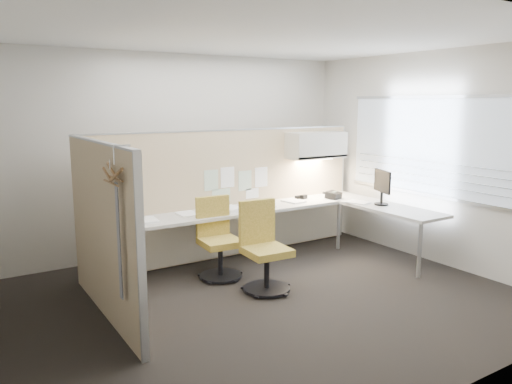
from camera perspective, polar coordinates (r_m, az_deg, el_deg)
floor at (r=5.57m, az=0.28°, el=-12.33°), size 5.50×4.50×0.01m
ceiling at (r=5.19m, az=0.31°, el=17.71°), size 5.50×4.50×0.01m
wall_back at (r=7.18m, az=-9.48°, el=4.24°), size 5.50×0.02×2.80m
wall_front at (r=3.54m, az=20.37°, el=-2.29°), size 5.50×0.02×2.80m
wall_right at (r=7.06m, az=19.48°, el=3.70°), size 0.02×4.50×2.80m
window_pane at (r=7.02m, az=19.43°, el=4.91°), size 0.01×2.80×1.30m
partition_back at (r=6.91m, az=-3.04°, el=-0.26°), size 4.10×0.06×1.75m
partition_left at (r=5.15m, az=-17.08°, el=-4.34°), size 0.06×2.20×1.75m
desk at (r=6.77m, az=1.78°, el=-2.83°), size 4.00×2.07×0.73m
overhead_bin at (r=7.41m, az=6.90°, el=5.35°), size 0.90×0.36×0.38m
task_light_strip at (r=7.43m, az=6.86°, el=3.73°), size 0.60×0.06×0.02m
pinned_papers at (r=6.89m, az=-2.33°, el=1.06°), size 1.01×0.00×0.47m
poster at (r=6.18m, az=-15.98°, el=3.23°), size 0.28×0.00×0.35m
chair_left at (r=5.73m, az=0.86°, el=-6.60°), size 0.53×0.54×1.01m
chair_right at (r=6.16m, az=-4.39°, el=-5.59°), size 0.51×0.52×0.98m
monitor at (r=7.05m, az=14.21°, el=0.77°), size 0.19×0.44×0.48m
phone at (r=7.43m, az=8.82°, el=-0.36°), size 0.26×0.25×0.12m
stapler at (r=7.37m, az=4.94°, el=-0.57°), size 0.14×0.05×0.05m
tape_dispenser at (r=7.37m, az=5.50°, el=-0.55°), size 0.11×0.08×0.06m
coat_hook at (r=4.32m, az=-15.90°, el=0.41°), size 0.18×0.44×1.32m
paper_stack_0 at (r=6.09m, az=-12.38°, el=-3.18°), size 0.26×0.32×0.03m
paper_stack_1 at (r=6.37m, az=-7.88°, el=-2.49°), size 0.23×0.30×0.02m
paper_stack_2 at (r=6.53m, az=-2.90°, el=-1.96°), size 0.26×0.32×0.05m
paper_stack_3 at (r=6.84m, az=0.99°, el=-1.53°), size 0.29×0.34×0.01m
paper_stack_4 at (r=7.13m, az=4.30°, el=-1.05°), size 0.27×0.33×0.02m
paper_stack_5 at (r=7.18m, az=11.57°, el=-1.16°), size 0.31×0.36×0.02m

